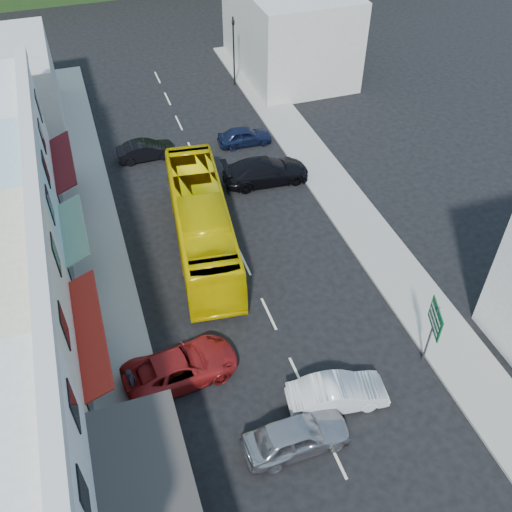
# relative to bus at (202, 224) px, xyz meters

# --- Properties ---
(ground) EXTENTS (120.00, 120.00, 0.00)m
(ground) POSITION_rel_bus_xyz_m (1.77, -10.10, -1.55)
(ground) COLOR black
(ground) RESTS_ON ground
(sidewalk_left) EXTENTS (3.00, 52.00, 0.15)m
(sidewalk_left) POSITION_rel_bus_xyz_m (-5.73, -0.10, -1.48)
(sidewalk_left) COLOR gray
(sidewalk_left) RESTS_ON ground
(sidewalk_right) EXTENTS (3.00, 52.00, 0.15)m
(sidewalk_right) POSITION_rel_bus_xyz_m (9.27, -0.10, -1.48)
(sidewalk_right) COLOR gray
(sidewalk_right) RESTS_ON ground
(distant_block_right) EXTENTS (8.00, 12.00, 7.00)m
(distant_block_right) POSITION_rel_bus_xyz_m (12.77, 19.90, 1.95)
(distant_block_right) COLOR #B7B2A8
(distant_block_right) RESTS_ON ground
(bus) EXTENTS (3.87, 11.82, 3.10)m
(bus) POSITION_rel_bus_xyz_m (0.00, 0.00, 0.00)
(bus) COLOR #E8CB00
(bus) RESTS_ON ground
(car_silver) EXTENTS (4.43, 1.87, 1.40)m
(car_silver) POSITION_rel_bus_xyz_m (0.42, -13.20, -0.85)
(car_silver) COLOR #A6A6AA
(car_silver) RESTS_ON ground
(car_white) EXTENTS (4.60, 2.38, 1.40)m
(car_white) POSITION_rel_bus_xyz_m (2.82, -11.88, -0.85)
(car_white) COLOR silver
(car_white) RESTS_ON ground
(car_red) EXTENTS (4.78, 2.39, 1.40)m
(car_red) POSITION_rel_bus_xyz_m (-3.23, -8.40, -0.85)
(car_red) COLOR maroon
(car_red) RESTS_ON ground
(car_black_near) EXTENTS (4.60, 2.11, 1.40)m
(car_black_near) POSITION_rel_bus_xyz_m (5.44, 4.77, -0.85)
(car_black_near) COLOR black
(car_black_near) RESTS_ON ground
(car_navy_mid) EXTENTS (4.47, 1.99, 1.40)m
(car_navy_mid) POSITION_rel_bus_xyz_m (5.53, 9.52, -0.85)
(car_navy_mid) COLOR black
(car_navy_mid) RESTS_ON ground
(car_black_far) EXTENTS (4.41, 1.82, 1.40)m
(car_black_far) POSITION_rel_bus_xyz_m (-1.38, 9.91, -0.85)
(car_black_far) COLOR black
(car_black_far) RESTS_ON ground
(pedestrian_left) EXTENTS (0.46, 0.64, 1.70)m
(pedestrian_left) POSITION_rel_bus_xyz_m (-5.42, -8.71, -0.55)
(pedestrian_left) COLOR black
(pedestrian_left) RESTS_ON sidewalk_left
(direction_sign) EXTENTS (1.16, 1.75, 3.66)m
(direction_sign) POSITION_rel_bus_xyz_m (7.57, -11.10, 0.28)
(direction_sign) COLOR #0C5226
(direction_sign) RESTS_ON ground
(traffic_signal) EXTENTS (1.23, 1.44, 5.50)m
(traffic_signal) POSITION_rel_bus_xyz_m (7.57, 18.59, 1.20)
(traffic_signal) COLOR black
(traffic_signal) RESTS_ON ground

